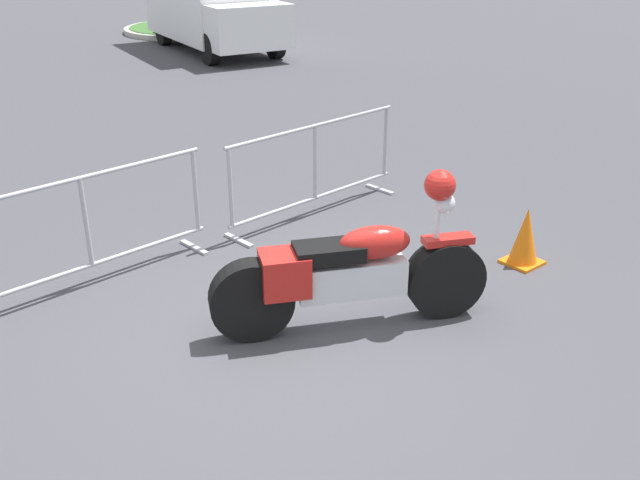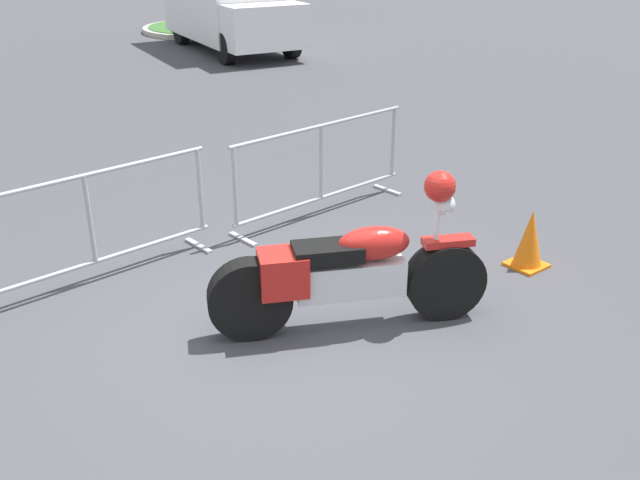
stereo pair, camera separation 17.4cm
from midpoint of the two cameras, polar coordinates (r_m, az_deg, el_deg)
The scene contains 7 objects.
ground_plane at distance 5.91m, azimuth -1.15°, elevation -7.77°, with size 120.00×120.00×0.00m, color #424247.
motorcycle at distance 5.83m, azimuth 3.28°, elevation -2.58°, with size 2.18×1.23×1.33m.
crowd_barrier_near at distance 6.84m, azimuth -17.17°, elevation 1.04°, with size 2.48×0.59×1.07m.
crowd_barrier_far at distance 8.09m, azimuth 0.71°, elevation 5.76°, with size 2.48×0.59×1.07m.
delivery_van at distance 19.13m, azimuth -7.07°, elevation 18.55°, with size 2.77×5.26×2.31m.
planter_island at distance 22.39m, azimuth -8.63°, elevation 17.12°, with size 3.98×3.98×1.23m.
traffic_cone at distance 7.25m, azimuth 17.09°, elevation 0.03°, with size 0.34×0.34×0.59m.
Camera 2 is at (-2.93, -4.06, 3.15)m, focal length 40.00 mm.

